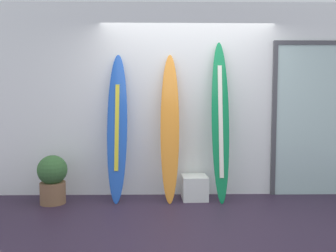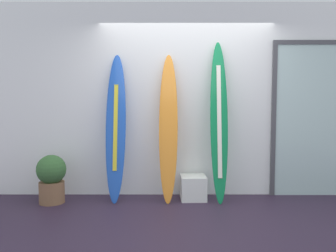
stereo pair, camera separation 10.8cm
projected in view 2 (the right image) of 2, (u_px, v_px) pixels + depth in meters
name	position (u px, v px, depth m)	size (l,w,h in m)	color
ground	(193.00, 225.00, 3.86)	(8.00, 8.00, 0.04)	#2E2134
wall_back	(187.00, 100.00, 5.06)	(7.20, 0.20, 2.80)	white
surfboard_cobalt	(117.00, 127.00, 4.72)	(0.28, 0.48, 2.04)	blue
surfboard_sunset	(170.00, 128.00, 4.71)	(0.27, 0.49, 2.05)	orange
surfboard_emerald	(221.00, 121.00, 4.69)	(0.25, 0.50, 2.22)	#0F7F45
display_block_left	(195.00, 188.00, 4.80)	(0.36, 0.36, 0.33)	white
glass_door	(312.00, 117.00, 4.95)	(1.13, 0.06, 2.25)	silver
potted_plant	(53.00, 177.00, 4.63)	(0.40, 0.40, 0.66)	brown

